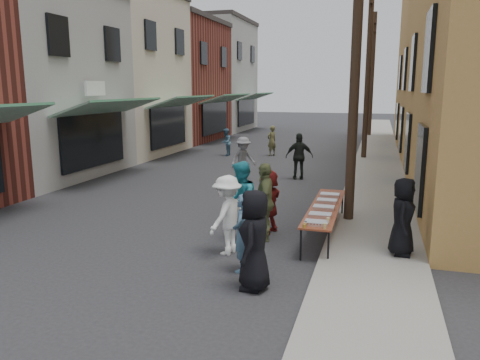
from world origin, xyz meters
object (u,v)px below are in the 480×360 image
Objects in this scene: utility_pole_near at (356,53)px; guest_front_a at (255,240)px; utility_pole_far at (372,75)px; catering_tray_sausage at (317,223)px; guest_front_c at (240,202)px; utility_pole_mid at (368,70)px; serving_table at (325,208)px; server at (403,217)px.

utility_pole_near is 6.23m from guest_front_a.
catering_tray_sausage is (-0.50, -27.04, -3.71)m from utility_pole_far.
guest_front_c is (-1.89, 0.67, 0.18)m from catering_tray_sausage.
utility_pole_mid is 12.00m from utility_pole_far.
utility_pole_near and utility_pole_far have the same top height.
serving_table is at bearing 110.74° from guest_front_c.
serving_table is (-0.50, -13.39, -3.79)m from utility_pole_mid.
guest_front_c is at bearing -152.64° from serving_table.
catering_tray_sausage is at bearing 63.91° from guest_front_c.
utility_pole_mid is 4.86× the size of guest_front_a.
utility_pole_near is 4.86× the size of guest_front_a.
server reaches higher than serving_table.
guest_front_c is at bearing -95.19° from utility_pole_far.
utility_pole_near is at bearing -90.00° from utility_pole_mid.
server is (1.76, -1.17, 0.23)m from serving_table.
serving_table is at bearing 163.63° from guest_front_a.
serving_table is 2.07× the size of guest_front_c.
utility_pole_mid is 18.00× the size of catering_tray_sausage.
utility_pole_mid is (0.00, 12.00, 0.00)m from utility_pole_near.
server is (1.76, 0.48, 0.15)m from catering_tray_sausage.
utility_pole_mid is 4.66× the size of guest_front_c.
guest_front_c is 3.66m from server.
utility_pole_mid is at bearing -90.00° from utility_pole_far.
utility_pole_mid reaches higher than serving_table.
serving_table is 2.12m from server.
utility_pole_mid is at bearing 172.95° from guest_front_a.
guest_front_c reaches higher than serving_table.
guest_front_a is at bearing -115.06° from catering_tray_sausage.
guest_front_c is 1.15× the size of server.
catering_tray_sausage is (-0.50, -3.04, -3.71)m from utility_pole_near.
catering_tray_sausage is at bearing 152.54° from guest_front_a.
utility_pole_far reaches higher than guest_front_c.
utility_pole_mid and utility_pole_far have the same top height.
guest_front_a is (-1.38, -16.91, -3.57)m from utility_pole_mid.
guest_front_c is (-2.39, -14.37, -3.53)m from utility_pole_mid.
serving_table is 3.64m from guest_front_a.
guest_front_a is 0.96× the size of guest_front_c.
utility_pole_mid reaches higher than guest_front_c.
server is at bearing -85.06° from utility_pole_mid.
server is (1.26, -26.56, -3.56)m from utility_pole_far.
serving_table is 1.65m from catering_tray_sausage.
serving_table is at bearing 90.00° from catering_tray_sausage.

